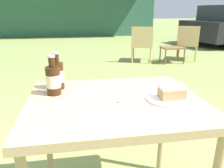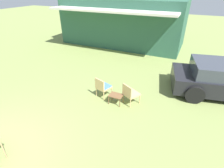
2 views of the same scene
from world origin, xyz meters
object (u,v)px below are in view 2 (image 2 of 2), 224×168
(wicker_chair_cushioned, at_px, (103,86))
(wicker_chair_plain, at_px, (130,93))
(parked_car, at_px, (224,79))
(garden_side_table, at_px, (116,96))

(wicker_chair_cushioned, xyz_separation_m, wicker_chair_plain, (1.15, -0.01, 0.00))
(parked_car, relative_size, garden_side_table, 8.57)
(parked_car, bearing_deg, wicker_chair_cushioned, -164.05)
(wicker_chair_plain, bearing_deg, garden_side_table, 53.42)
(wicker_chair_cushioned, bearing_deg, wicker_chair_plain, -162.34)
(wicker_chair_plain, bearing_deg, wicker_chair_cushioned, 28.96)
(wicker_chair_cushioned, distance_m, wicker_chair_plain, 1.15)
(wicker_chair_plain, relative_size, garden_side_table, 1.64)
(parked_car, distance_m, wicker_chair_cushioned, 4.88)
(wicker_chair_cushioned, bearing_deg, parked_car, -133.81)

